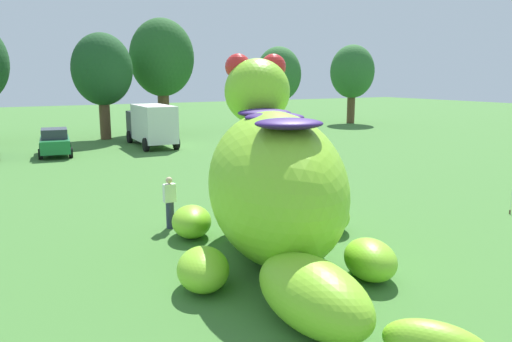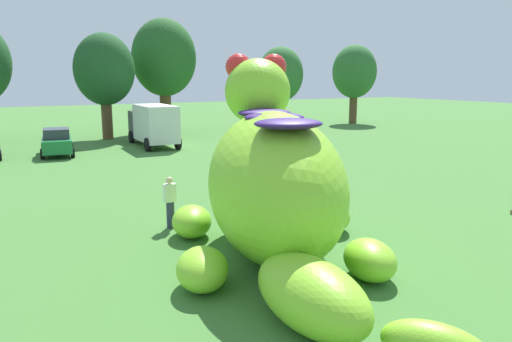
# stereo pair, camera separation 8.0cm
# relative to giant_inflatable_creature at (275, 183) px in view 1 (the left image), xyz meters

# --- Properties ---
(ground_plane) EXTENTS (160.00, 160.00, 0.00)m
(ground_plane) POSITION_rel_giant_inflatable_creature_xyz_m (0.45, -1.05, -2.06)
(ground_plane) COLOR #427533
(giant_inflatable_creature) EXTENTS (7.12, 11.32, 5.64)m
(giant_inflatable_creature) POSITION_rel_giant_inflatable_creature_xyz_m (0.00, 0.00, 0.00)
(giant_inflatable_creature) COLOR #8CD12D
(giant_inflatable_creature) RESTS_ON ground
(car_green) EXTENTS (2.32, 4.28, 1.72)m
(car_green) POSITION_rel_giant_inflatable_creature_xyz_m (-2.83, 21.74, -1.20)
(car_green) COLOR #1E7238
(car_green) RESTS_ON ground
(box_truck) EXTENTS (2.53, 6.47, 2.95)m
(box_truck) POSITION_rel_giant_inflatable_creature_xyz_m (3.78, 22.95, -0.46)
(box_truck) COLOR #333842
(box_truck) RESTS_ON ground
(tree_centre_left) EXTENTS (4.65, 4.65, 8.25)m
(tree_centre_left) POSITION_rel_giant_inflatable_creature_xyz_m (1.84, 28.66, 3.33)
(tree_centre_left) COLOR brown
(tree_centre_left) RESTS_ON ground
(tree_centre) EXTENTS (5.55, 5.55, 9.86)m
(tree_centre) POSITION_rel_giant_inflatable_creature_xyz_m (7.47, 30.93, 4.38)
(tree_centre) COLOR brown
(tree_centre) RESTS_ON ground
(tree_centre_right) EXTENTS (4.36, 4.36, 7.74)m
(tree_centre_right) POSITION_rel_giant_inflatable_creature_xyz_m (18.68, 29.77, 3.00)
(tree_centre_right) COLOR brown
(tree_centre_right) RESTS_ON ground
(tree_mid_right) EXTENTS (4.62, 4.62, 8.20)m
(tree_mid_right) POSITION_rel_giant_inflatable_creature_xyz_m (27.87, 29.85, 3.30)
(tree_mid_right) COLOR brown
(tree_mid_right) RESTS_ON ground
(spectator_mid_field) EXTENTS (0.38, 0.26, 1.71)m
(spectator_mid_field) POSITION_rel_giant_inflatable_creature_xyz_m (8.57, 10.56, -1.21)
(spectator_mid_field) COLOR black
(spectator_mid_field) RESTS_ON ground
(spectator_by_cars) EXTENTS (0.38, 0.26, 1.71)m
(spectator_by_cars) POSITION_rel_giant_inflatable_creature_xyz_m (-1.67, 3.82, -1.21)
(spectator_by_cars) COLOR #2D334C
(spectator_by_cars) RESTS_ON ground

